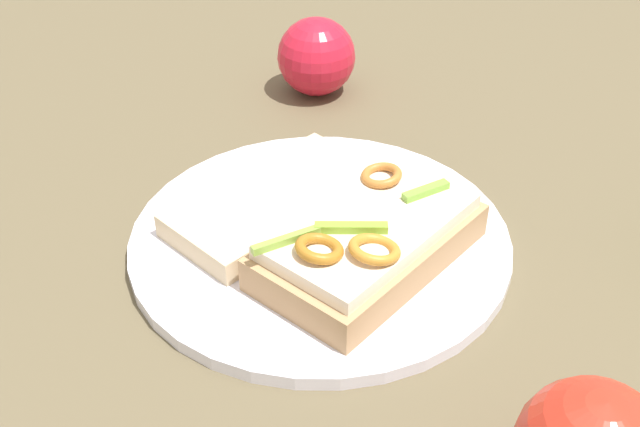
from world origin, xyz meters
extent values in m
plane|color=brown|center=(0.00, 0.00, 0.00)|extent=(2.00, 2.00, 0.00)
cylinder|color=white|center=(0.00, 0.00, 0.01)|extent=(0.28, 0.28, 0.01)
cube|color=tan|center=(0.03, -0.03, 0.02)|extent=(0.18, 0.18, 0.03)
cube|color=#F3E1C7|center=(0.03, -0.03, 0.04)|extent=(0.17, 0.17, 0.01)
torus|color=#C17F2B|center=(0.03, -0.07, 0.05)|extent=(0.05, 0.05, 0.02)
torus|color=#BA702F|center=(0.05, 0.02, 0.05)|extent=(0.04, 0.04, 0.01)
torus|color=#A96C1F|center=(-0.01, -0.07, 0.05)|extent=(0.04, 0.04, 0.02)
cube|color=#87B241|center=(-0.03, -0.05, 0.05)|extent=(0.05, 0.03, 0.01)
cube|color=#81B533|center=(0.02, -0.04, 0.05)|extent=(0.05, 0.01, 0.01)
cube|color=#7BB13D|center=(0.08, -0.01, 0.05)|extent=(0.04, 0.02, 0.01)
cube|color=beige|center=(-0.03, 0.03, 0.02)|extent=(0.18, 0.17, 0.02)
sphere|color=red|center=(0.02, 0.24, 0.04)|extent=(0.11, 0.11, 0.08)
camera|label=1|loc=(-0.04, -0.47, 0.38)|focal=45.37mm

